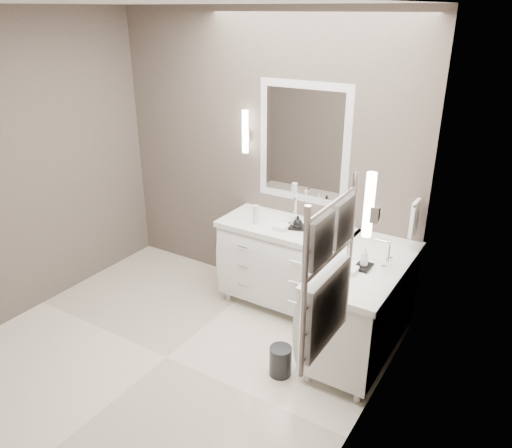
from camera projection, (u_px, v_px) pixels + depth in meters
The scene contains 20 objects.
floor at pixel (167, 358), 4.14m from camera, with size 3.20×3.00×0.01m, color silver.
ceiling at pixel (135, 1), 3.07m from camera, with size 3.20×3.00×0.01m, color white.
wall_back at pixel (261, 158), 4.78m from camera, with size 3.20×0.01×2.70m, color #574C46.
wall_left at pixel (17, 171), 4.38m from camera, with size 0.01×3.00×2.70m, color #574C46.
wall_right at pixel (365, 261), 2.83m from camera, with size 0.01×3.00×2.70m, color #574C46.
vanity_back at pixel (286, 261), 4.69m from camera, with size 1.24×0.59×0.97m.
vanity_right at pixel (362, 303), 4.01m from camera, with size 0.59×1.24×0.97m.
mirror_back at pixel (303, 144), 4.47m from camera, with size 0.90×0.02×1.10m.
mirror_right at pixel (407, 187), 3.38m from camera, with size 0.02×0.90×1.10m.
sconce_back at pixel (245, 133), 4.68m from camera, with size 0.06×0.06×0.40m.
sconce_right at pixel (369, 206), 2.94m from camera, with size 0.06×0.06×0.40m.
towel_bar_corner at pixel (415, 218), 4.01m from camera, with size 0.03×0.22×0.30m.
towel_ladder at pixel (327, 282), 2.53m from camera, with size 0.06×0.58×0.90m.
waste_bin at pixel (280, 361), 3.91m from camera, with size 0.18×0.18×0.25m, color black.
amenity_tray_back at pixel (296, 227), 4.47m from camera, with size 0.16×0.12×0.02m, color black.
amenity_tray_right at pixel (364, 267), 3.79m from camera, with size 0.12×0.15×0.02m, color black.
water_bottle at pixel (256, 215), 4.54m from camera, with size 0.06×0.06×0.17m, color silver.
soap_bottle_a at pixel (294, 218), 4.47m from camera, with size 0.06×0.06×0.13m, color white.
soap_bottle_b at pixel (298, 222), 4.41m from camera, with size 0.09×0.09×0.11m, color black.
soap_bottle_c at pixel (365, 256), 3.75m from camera, with size 0.06×0.06×0.16m, color white.
Camera 1 is at (2.41, -2.46, 2.67)m, focal length 35.00 mm.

